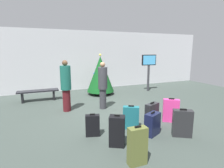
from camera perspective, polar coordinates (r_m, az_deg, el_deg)
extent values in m
plane|color=#38423D|center=(6.79, -1.07, -8.18)|extent=(16.00, 16.00, 0.00)
cube|color=silver|center=(10.28, -9.33, 7.44)|extent=(16.00, 0.20, 3.27)
cylinder|color=#4C3319|center=(9.13, -3.65, -2.74)|extent=(0.12, 0.12, 0.16)
cone|color=#0F4719|center=(8.95, -3.72, 3.22)|extent=(1.36, 1.36, 1.76)
sphere|color=#F2D84C|center=(8.88, -3.80, 9.24)|extent=(0.12, 0.12, 0.12)
sphere|color=yellow|center=(9.32, -4.59, 2.60)|extent=(0.08, 0.08, 0.08)
sphere|color=silver|center=(8.96, -5.07, 5.19)|extent=(0.08, 0.08, 0.08)
sphere|color=blue|center=(8.89, -5.68, 3.39)|extent=(0.08, 0.08, 0.08)
cylinder|color=#333338|center=(9.90, 11.51, 1.82)|extent=(0.12, 0.12, 1.41)
cube|color=black|center=(9.80, 11.72, 7.52)|extent=(0.82, 0.12, 0.56)
cube|color=#4CB2F2|center=(9.76, 11.87, 7.50)|extent=(0.74, 0.05, 0.48)
cube|color=black|center=(8.45, -22.52, -2.06)|extent=(1.70, 0.44, 0.06)
cube|color=black|center=(8.54, -26.69, -3.93)|extent=(0.08, 0.35, 0.42)
cube|color=black|center=(8.52, -18.11, -3.32)|extent=(0.08, 0.35, 0.42)
cylinder|color=#4C1419|center=(6.75, -14.27, -5.06)|extent=(0.28, 0.28, 0.81)
cylinder|color=#19594C|center=(6.58, -14.60, 1.94)|extent=(0.53, 0.53, 0.86)
sphere|color=brown|center=(6.52, -14.82, 6.53)|extent=(0.20, 0.20, 0.20)
cylinder|color=#333338|center=(6.84, -2.92, -4.70)|extent=(0.26, 0.26, 0.77)
cylinder|color=#333338|center=(6.67, -2.98, 1.90)|extent=(0.43, 0.43, 0.82)
sphere|color=#8C6647|center=(6.61, -3.03, 6.22)|extent=(0.19, 0.19, 0.19)
cube|color=#E5388C|center=(5.89, 18.28, -8.07)|extent=(0.49, 0.41, 0.72)
cube|color=black|center=(5.78, 18.50, -4.50)|extent=(0.16, 0.12, 0.04)
cube|color=#232326|center=(5.04, 21.52, -11.59)|extent=(0.52, 0.43, 0.71)
cube|color=black|center=(4.91, 21.82, -7.55)|extent=(0.16, 0.11, 0.04)
cube|color=#19606B|center=(5.17, 6.05, -10.63)|extent=(0.48, 0.38, 0.65)
cube|color=black|center=(5.06, 6.13, -7.00)|extent=(0.15, 0.10, 0.04)
cube|color=black|center=(4.28, 1.61, -14.77)|extent=(0.43, 0.40, 0.72)
cube|color=black|center=(4.13, 1.63, -9.98)|extent=(0.12, 0.09, 0.04)
cube|color=black|center=(4.78, -6.22, -13.02)|extent=(0.40, 0.26, 0.57)
cube|color=black|center=(4.66, -6.29, -9.61)|extent=(0.13, 0.06, 0.04)
cube|color=#141938|center=(4.92, 12.78, -12.37)|extent=(0.51, 0.41, 0.59)
cube|color=black|center=(4.81, 12.94, -8.91)|extent=(0.15, 0.09, 0.04)
cube|color=#59602D|center=(3.68, 8.10, -19.06)|extent=(0.37, 0.19, 0.76)
cube|color=black|center=(3.50, 8.28, -13.34)|extent=(0.13, 0.03, 0.04)
cube|color=#232326|center=(5.47, 12.59, -9.47)|extent=(0.51, 0.35, 0.67)
cube|color=black|center=(5.36, 12.74, -5.89)|extent=(0.17, 0.09, 0.04)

